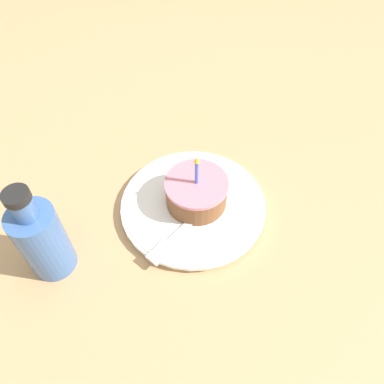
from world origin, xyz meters
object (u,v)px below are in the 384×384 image
object	(u,v)px
cake_slice	(193,191)
bottle	(42,239)
fork	(184,229)
plate	(192,204)

from	to	relation	value
cake_slice	bottle	xyz separation A→B (m)	(0.02, 0.25, 0.03)
cake_slice	fork	bearing A→B (deg)	134.53
cake_slice	plate	bearing A→B (deg)	89.37
plate	bottle	xyz separation A→B (m)	(0.02, 0.25, 0.06)
cake_slice	fork	distance (m)	0.07
plate	fork	size ratio (longest dim) A/B	1.41
fork	bottle	distance (m)	0.22
plate	cake_slice	distance (m)	0.03
cake_slice	bottle	size ratio (longest dim) A/B	0.61
fork	bottle	size ratio (longest dim) A/B	1.00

